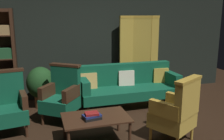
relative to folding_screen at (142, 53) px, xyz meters
name	(u,v)px	position (x,y,z in m)	size (l,w,h in m)	color
ground_plane	(127,139)	(-1.23, -2.32, -0.99)	(10.00, 10.00, 0.00)	black
back_wall	(92,37)	(-1.23, 0.13, 0.41)	(7.20, 0.10, 2.80)	black
folding_screen	(142,53)	(0.00, 0.00, 0.00)	(1.29, 0.37, 1.90)	#B29338
velvet_couch	(128,85)	(-0.68, -0.87, -0.53)	(2.12, 0.78, 0.88)	#382114
coffee_table	(96,120)	(-1.72, -2.28, -0.61)	(1.00, 0.64, 0.42)	#382114
armchair_gilt_accent	(176,112)	(-0.54, -2.60, -0.50)	(0.79, 0.79, 1.04)	#B78E33
armchair_wing_left	(8,104)	(-3.02, -1.53, -0.50)	(0.66, 0.66, 1.04)	#382114
armchair_wing_right	(62,95)	(-2.13, -1.30, -0.50)	(0.81, 0.81, 1.04)	#382114
potted_plant	(41,84)	(-2.47, -0.47, -0.48)	(0.57, 0.57, 0.87)	brown
book_black_cloth	(92,118)	(-1.79, -2.34, -0.55)	(0.26, 0.19, 0.04)	black
book_navy_cloth	(92,115)	(-1.79, -2.34, -0.51)	(0.26, 0.17, 0.03)	navy
book_red_leather	(92,114)	(-1.79, -2.34, -0.48)	(0.20, 0.15, 0.03)	maroon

